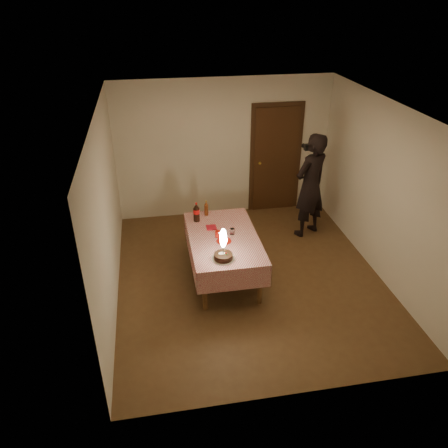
{
  "coord_description": "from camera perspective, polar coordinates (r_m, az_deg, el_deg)",
  "views": [
    {
      "loc": [
        -1.35,
        -5.39,
        4.03
      ],
      "look_at": [
        -0.39,
        0.05,
        0.95
      ],
      "focal_mm": 35.0,
      "sensor_mm": 36.0,
      "label": 1
    }
  ],
  "objects": [
    {
      "name": "red_cup",
      "position": [
        6.45,
        -0.82,
        -1.32
      ],
      "size": [
        0.08,
        0.08,
        0.1
      ],
      "primitive_type": "cylinder",
      "color": "#A9140B",
      "rests_on": "dining_table"
    },
    {
      "name": "ground",
      "position": [
        6.86,
        3.29,
        -6.85
      ],
      "size": [
        4.0,
        4.5,
        0.01
      ],
      "primitive_type": "cube",
      "color": "brown",
      "rests_on": "ground"
    },
    {
      "name": "clear_cup",
      "position": [
        6.52,
        1.07,
        -0.97
      ],
      "size": [
        0.07,
        0.07,
        0.09
      ],
      "primitive_type": "cylinder",
      "color": "silver",
      "rests_on": "dining_table"
    },
    {
      "name": "birthday_cake",
      "position": [
        5.9,
        -0.1,
        -3.56
      ],
      "size": [
        0.32,
        0.32,
        0.48
      ],
      "color": "white",
      "rests_on": "dining_table"
    },
    {
      "name": "red_plate",
      "position": [
        6.36,
        -0.02,
        -2.23
      ],
      "size": [
        0.22,
        0.22,
        0.01
      ],
      "primitive_type": "cylinder",
      "color": "#B8170C",
      "rests_on": "dining_table"
    },
    {
      "name": "photographer",
      "position": [
        7.71,
        11.2,
        4.92
      ],
      "size": [
        0.81,
        0.72,
        1.87
      ],
      "color": "black",
      "rests_on": "ground"
    },
    {
      "name": "dining_table",
      "position": [
        6.53,
        -0.08,
        -2.36
      ],
      "size": [
        1.02,
        1.72,
        0.71
      ],
      "color": "brown",
      "rests_on": "ground"
    },
    {
      "name": "cola_bottle",
      "position": [
        6.84,
        -3.62,
        1.54
      ],
      "size": [
        0.1,
        0.1,
        0.32
      ],
      "color": "black",
      "rests_on": "dining_table"
    },
    {
      "name": "napkin_stack",
      "position": [
        6.7,
        -1.66,
        -0.45
      ],
      "size": [
        0.15,
        0.15,
        0.02
      ],
      "primitive_type": "cube",
      "color": "#AF1423",
      "rests_on": "dining_table"
    },
    {
      "name": "amber_bottle_left",
      "position": [
        7.03,
        -2.33,
        2.05
      ],
      "size": [
        0.06,
        0.06,
        0.26
      ],
      "color": "#5C290F",
      "rests_on": "dining_table"
    },
    {
      "name": "room_shell",
      "position": [
        6.12,
        3.87,
        6.24
      ],
      "size": [
        4.04,
        4.54,
        2.62
      ],
      "color": "beige",
      "rests_on": "ground"
    }
  ]
}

